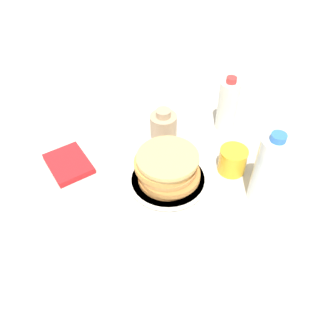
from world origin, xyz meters
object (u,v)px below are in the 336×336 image
Objects in this scene: juice_glass at (232,160)px; water_bottle_mid at (228,105)px; water_bottle_near at (268,170)px; plate at (168,179)px; pancake_stack at (167,167)px; cream_jug at (164,125)px.

juice_glass is 0.21m from water_bottle_mid.
water_bottle_near is (0.12, 0.04, 0.07)m from juice_glass.
plate is at bearing -51.31° from water_bottle_mid.
water_bottle_near is at bearing 63.50° from pancake_stack.
pancake_stack reaches higher than juice_glass.
juice_glass is 0.81× the size of cream_jug.
juice_glass reaches higher than plate.
pancake_stack is at bearing -9.82° from cream_jug.
plate is 2.27× the size of cream_jug.
water_bottle_mid is at bearing 178.16° from water_bottle_near.
cream_jug is at bearing -91.04° from water_bottle_mid.
cream_jug is (-0.20, -0.16, 0.00)m from juice_glass.
cream_jug is at bearing 170.68° from plate.
juice_glass is at bearing 90.28° from pancake_stack.
juice_glass is (-0.00, 0.20, -0.02)m from pancake_stack.
pancake_stack is (-0.00, -0.00, 0.05)m from plate.
pancake_stack reaches higher than plate.
cream_jug is 0.45× the size of water_bottle_near.
pancake_stack is at bearing -51.77° from water_bottle_mid.
cream_jug is at bearing -147.38° from water_bottle_near.
plate is 0.21m from cream_jug.
plate is 1.22× the size of water_bottle_mid.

